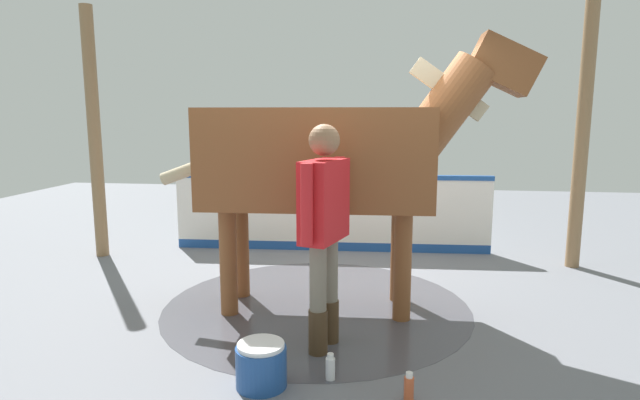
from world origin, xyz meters
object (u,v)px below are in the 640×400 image
(wash_bucket, at_px, (261,365))
(bottle_shampoo, at_px, (330,368))
(bottle_spray, at_px, (409,387))
(handler, at_px, (324,221))
(horse, at_px, (330,157))

(wash_bucket, distance_m, bottle_shampoo, 0.48)
(bottle_shampoo, bearing_deg, wash_bucket, 108.05)
(wash_bucket, height_order, bottle_spray, wash_bucket)
(handler, distance_m, bottle_spray, 1.34)
(handler, bearing_deg, bottle_shampoo, 118.75)
(handler, bearing_deg, wash_bucket, 78.34)
(handler, distance_m, bottle_shampoo, 1.07)
(horse, xyz_separation_m, bottle_spray, (-1.58, -0.70, -1.36))
(horse, distance_m, bottle_spray, 2.20)
(handler, bearing_deg, bottle_spray, 149.26)
(wash_bucket, relative_size, bottle_spray, 1.82)
(bottle_spray, bearing_deg, horse, 23.90)
(horse, xyz_separation_m, handler, (-0.88, -0.06, -0.42))
(bottle_shampoo, distance_m, bottle_spray, 0.57)
(horse, xyz_separation_m, bottle_shampoo, (-1.38, -0.16, -1.36))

